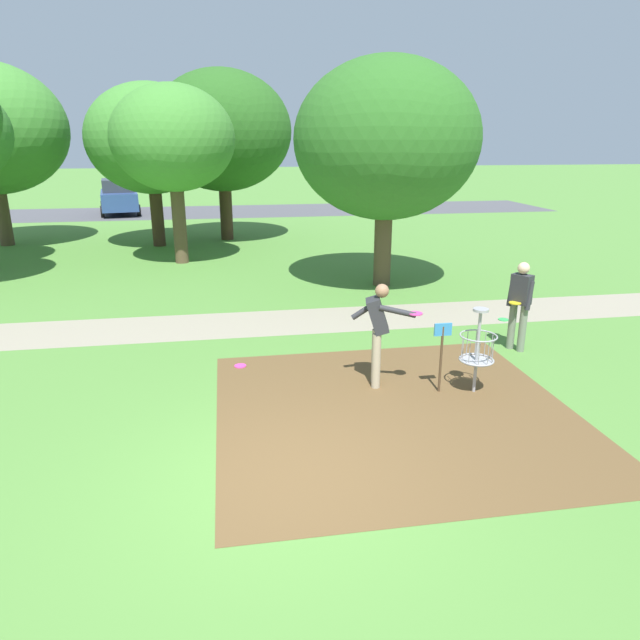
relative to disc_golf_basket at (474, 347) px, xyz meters
name	(u,v)px	position (x,y,z in m)	size (l,w,h in m)	color
ground_plane	(289,479)	(-3.15, -1.97, -0.75)	(160.00, 160.00, 0.00)	#518438
dirt_tee_pad	(395,411)	(-1.38, -0.46, -0.75)	(5.25, 5.14, 0.01)	brown
disc_golf_basket	(474,347)	(0.00, 0.00, 0.00)	(0.98, 0.58, 1.39)	#9E9EA3
player_foreground_watching	(520,301)	(1.64, 1.65, 0.21)	(0.45, 0.48, 1.71)	slate
player_throwing	(378,328)	(-1.41, 0.51, 0.23)	(1.02, 0.69, 1.71)	tan
frisbee_near_basket	(240,366)	(-3.60, 1.67, -0.74)	(0.21, 0.21, 0.02)	#E53D99
frisbee_by_tee	(503,320)	(2.31, 3.43, -0.74)	(0.23, 0.23, 0.02)	green
tree_near_right	(173,139)	(-5.19, 11.00, 3.12)	(3.80, 3.80, 5.51)	brown
tree_mid_left	(222,131)	(-3.66, 15.33, 3.40)	(5.31, 5.31, 6.43)	#422D1E
tree_mid_right	(386,140)	(0.47, 7.00, 3.09)	(4.80, 4.80, 5.89)	brown
tree_far_left	(151,139)	(-6.23, 14.31, 3.11)	(4.57, 4.57, 5.82)	#422D1E
parking_lot_strip	(235,211)	(-3.15, 24.74, -0.75)	(36.00, 6.00, 0.01)	#4C4C51
parked_car_leftmost	(119,197)	(-9.30, 24.61, 0.17)	(2.52, 4.45, 1.84)	#2D4784
gravel_path	(257,323)	(-3.15, 4.11, -0.75)	(40.00, 1.81, 0.00)	gray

